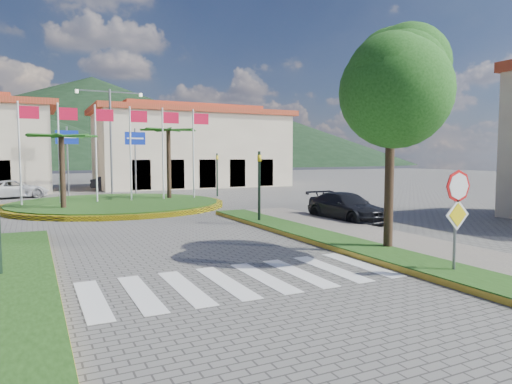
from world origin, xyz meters
name	(u,v)px	position (x,y,z in m)	size (l,w,h in m)	color
ground	(342,340)	(0.00, 0.00, 0.00)	(160.00, 160.00, 0.00)	slate
sidewalk_right	(483,268)	(6.00, 2.00, 0.07)	(4.00, 28.00, 0.15)	gray
verge_right	(451,273)	(4.80, 2.00, 0.09)	(1.60, 28.00, 0.18)	#1D4012
crosswalk	(241,280)	(0.00, 4.00, 0.01)	(8.00, 3.00, 0.01)	silver
roundabout_island	(116,204)	(0.00, 22.00, 0.17)	(12.70, 12.70, 6.00)	yellow
stop_sign	(457,205)	(4.90, 1.96, 1.79)	(0.80, 0.11, 2.65)	slate
deciduous_tree	(391,84)	(5.50, 5.00, 5.18)	(3.60, 3.60, 6.80)	black
traffic_light_right	(259,180)	(4.50, 12.00, 1.94)	(0.15, 0.18, 3.20)	black
traffic_light_far	(217,170)	(8.00, 26.00, 1.94)	(0.18, 0.15, 3.20)	black
direction_sign_west	(67,149)	(-2.00, 30.97, 3.53)	(1.60, 0.14, 5.20)	slate
direction_sign_east	(135,149)	(3.00, 30.97, 3.53)	(1.60, 0.14, 5.20)	slate
street_lamp_centre	(111,136)	(1.00, 30.00, 4.50)	(4.80, 0.16, 8.00)	slate
building_right	(192,147)	(10.00, 38.00, 3.90)	(19.08, 9.54, 8.05)	beige
hill_far_mid	(93,121)	(15.00, 160.00, 15.00)	(180.00, 180.00, 30.00)	black
hill_far_east	(269,139)	(70.00, 135.00, 9.00)	(120.00, 120.00, 18.00)	black
hill_near_back	(7,137)	(-10.00, 130.00, 8.00)	(110.00, 110.00, 16.00)	black
white_van	(14,189)	(-5.64, 30.96, 0.64)	(2.13, 4.63, 1.29)	silver
car_dark_b	(113,183)	(2.04, 36.51, 0.63)	(1.34, 3.85, 1.27)	black
car_side_right	(346,207)	(8.56, 11.10, 0.65)	(1.81, 4.46, 1.29)	black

